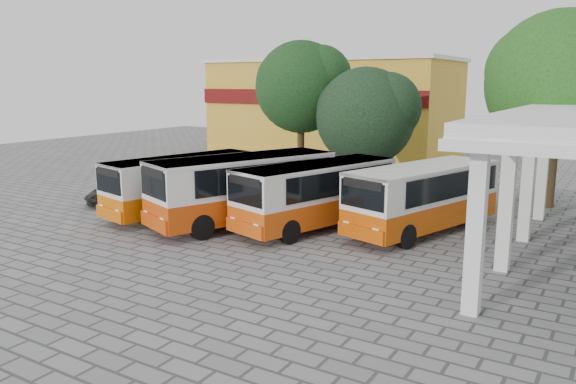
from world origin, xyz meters
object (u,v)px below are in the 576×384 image
Objects in this scene: bus_far_left at (183,181)px; bus_centre_left at (244,185)px; bus_centre_right at (317,191)px; parked_car at (128,193)px; bus_far_right at (424,194)px.

bus_far_left is 0.89× the size of bus_centre_left.
bus_centre_right is 1.93× the size of parked_car.
bus_centre_left reaches higher than bus_far_left.
bus_centre_left reaches higher than bus_centre_right.
parked_car is at bearing -160.39° from bus_centre_left.
bus_far_right is 1.93× the size of parked_car.
bus_centre_left reaches higher than parked_car.
bus_far_right is at bearing 42.08° from parked_car.
bus_far_left is 0.97× the size of bus_centre_right.
bus_far_left is at bearing -154.24° from bus_centre_right.
bus_centre_right is 4.62m from bus_far_right.
bus_far_left reaches higher than parked_car.
bus_centre_left is 1.09× the size of bus_centre_right.
bus_centre_right is 11.03m from parked_car.
bus_far_left is 4.30m from parked_car.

